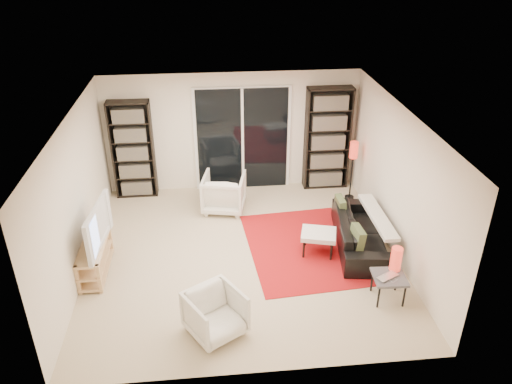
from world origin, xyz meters
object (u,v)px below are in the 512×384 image
side_table (389,279)px  armchair_back (224,192)px  sofa (360,232)px  ottoman (319,235)px  tv_stand (95,258)px  bookshelf_left (133,150)px  bookshelf_right (327,139)px  floor_lamp (353,157)px  armchair_front (215,314)px

side_table → armchair_back: bearing=127.9°
sofa → armchair_back: 2.67m
side_table → ottoman: bearing=121.3°
sofa → armchair_back: bearing=63.8°
armchair_back → sofa: bearing=157.7°
tv_stand → armchair_back: size_ratio=1.45×
bookshelf_left → sofa: bearing=-30.0°
side_table → bookshelf_right: bearing=91.6°
side_table → sofa: bearing=90.6°
sofa → floor_lamp: bearing=-2.3°
armchair_back → side_table: armchair_back is taller
bookshelf_right → tv_stand: size_ratio=1.84×
armchair_back → floor_lamp: 2.58m
bookshelf_left → side_table: bearing=-42.8°
bookshelf_left → ottoman: bearing=-37.0°
ottoman → side_table: bearing=-58.7°
bookshelf_right → armchair_front: (-2.40, -4.09, -0.74)m
tv_stand → floor_lamp: 5.05m
tv_stand → armchair_front: bearing=-39.9°
tv_stand → side_table: size_ratio=2.36×
armchair_back → side_table: 3.64m
armchair_front → ottoman: bearing=12.6°
sofa → floor_lamp: 1.82m
armchair_back → armchair_front: bearing=97.0°
bookshelf_right → armchair_back: (-2.13, -0.78, -0.69)m
bookshelf_right → side_table: (0.10, -3.65, -0.70)m
bookshelf_left → ottoman: size_ratio=2.98×
floor_lamp → bookshelf_right: bearing=123.0°
armchair_back → armchair_front: size_ratio=1.13×
tv_stand → ottoman: tv_stand is taller
bookshelf_left → armchair_back: bearing=-24.5°
bookshelf_right → floor_lamp: (0.38, -0.59, -0.15)m
ottoman → tv_stand: bearing=-177.5°
tv_stand → ottoman: (3.56, 0.16, 0.08)m
bookshelf_right → floor_lamp: 0.72m
bookshelf_left → floor_lamp: 4.27m
side_table → tv_stand: bearing=165.9°
floor_lamp → sofa: bearing=-100.0°
armchair_front → side_table: bearing=-21.5°
bookshelf_left → ottoman: 4.05m
bookshelf_left → ottoman: (3.19, -2.41, -0.63)m
armchair_front → ottoman: 2.42m
tv_stand → ottoman: 3.56m
bookshelf_left → floor_lamp: (4.23, -0.59, -0.08)m
bookshelf_right → floor_lamp: size_ratio=1.75×
bookshelf_right → tv_stand: (-4.22, -2.57, -0.79)m
sofa → bookshelf_right: bearing=9.8°
sofa → floor_lamp: floor_lamp is taller
bookshelf_right → side_table: 3.72m
armchair_back → ottoman: (1.48, -1.62, -0.01)m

